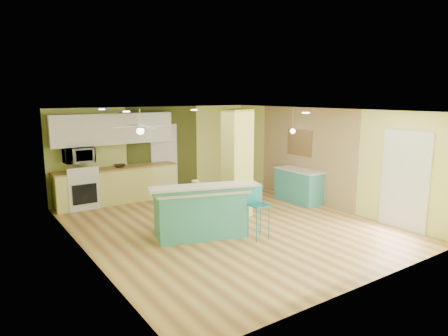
{
  "coord_description": "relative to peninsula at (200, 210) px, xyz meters",
  "views": [
    {
      "loc": [
        -4.78,
        -6.94,
        2.82
      ],
      "look_at": [
        0.21,
        0.4,
        1.19
      ],
      "focal_mm": 32.0,
      "sensor_mm": 36.0,
      "label": 1
    }
  ],
  "objects": [
    {
      "name": "bar_stool",
      "position": [
        0.87,
        -0.74,
        0.2
      ],
      "size": [
        0.38,
        0.38,
        1.07
      ],
      "rotation": [
        0.0,
        0.0,
        -0.08
      ],
      "color": "#1C7481",
      "rests_on": "floor"
    },
    {
      "name": "peninsula",
      "position": [
        0.0,
        0.0,
        0.0
      ],
      "size": [
        2.22,
        1.65,
        1.13
      ],
      "rotation": [
        0.0,
        0.0,
        -0.3
      ],
      "color": "teal",
      "rests_on": "floor"
    },
    {
      "name": "wall_back",
      "position": [
        0.8,
        3.74,
        0.73
      ],
      "size": [
        6.0,
        0.01,
        2.5
      ],
      "primitive_type": "cube",
      "color": "#DEE77C",
      "rests_on": "floor"
    },
    {
      "name": "canister",
      "position": [
        -0.08,
        0.03,
        0.54
      ],
      "size": [
        0.14,
        0.14,
        0.17
      ],
      "primitive_type": "cylinder",
      "color": "gold",
      "rests_on": "peninsula"
    },
    {
      "name": "ceiling_fan",
      "position": [
        -0.3,
        2.24,
        1.56
      ],
      "size": [
        1.41,
        1.41,
        0.61
      ],
      "color": "silver",
      "rests_on": "ceiling"
    },
    {
      "name": "floor",
      "position": [
        0.8,
        0.24,
        -0.53
      ],
      "size": [
        6.0,
        7.0,
        0.01
      ],
      "primitive_type": "cube",
      "color": "#966334",
      "rests_on": "ground"
    },
    {
      "name": "column",
      "position": [
        1.45,
        0.74,
        0.73
      ],
      "size": [
        0.55,
        0.55,
        2.5
      ],
      "primitive_type": "cube",
      "color": "#D7D964",
      "rests_on": "floor"
    },
    {
      "name": "upper_cabinets",
      "position": [
        -0.5,
        3.56,
        1.43
      ],
      "size": [
        3.2,
        0.34,
        0.8
      ],
      "primitive_type": "cube",
      "color": "white",
      "rests_on": "wall_back"
    },
    {
      "name": "kitchen_run",
      "position": [
        -0.5,
        3.44,
        -0.05
      ],
      "size": [
        3.25,
        0.63,
        0.94
      ],
      "color": "#E3E177",
      "rests_on": "floor"
    },
    {
      "name": "french_door",
      "position": [
        3.77,
        -2.06,
        0.53
      ],
      "size": [
        0.04,
        1.08,
        2.1
      ],
      "primitive_type": "cube",
      "color": "white",
      "rests_on": "floor"
    },
    {
      "name": "wood_panel",
      "position": [
        3.79,
        0.84,
        0.73
      ],
      "size": [
        0.02,
        3.4,
        2.5
      ],
      "primitive_type": "cube",
      "color": "#947A54",
      "rests_on": "floor"
    },
    {
      "name": "wall_left",
      "position": [
        -2.2,
        0.24,
        0.73
      ],
      "size": [
        0.01,
        7.0,
        2.5
      ],
      "primitive_type": "cube",
      "color": "#DEE77C",
      "rests_on": "floor"
    },
    {
      "name": "stove",
      "position": [
        -1.45,
        3.43,
        -0.06
      ],
      "size": [
        0.76,
        0.66,
        1.08
      ],
      "color": "white",
      "rests_on": "floor"
    },
    {
      "name": "pendant_lamp",
      "position": [
        3.45,
        0.99,
        1.36
      ],
      "size": [
        0.14,
        0.14,
        0.69
      ],
      "color": "silver",
      "rests_on": "ceiling"
    },
    {
      "name": "interior_door",
      "position": [
        1.0,
        3.7,
        0.48
      ],
      "size": [
        0.82,
        0.05,
        2.0
      ],
      "primitive_type": "cube",
      "color": "white",
      "rests_on": "floor"
    },
    {
      "name": "microwave",
      "position": [
        -1.45,
        3.44,
        0.83
      ],
      "size": [
        0.7,
        0.48,
        0.39
      ],
      "primitive_type": "imported",
      "color": "silver",
      "rests_on": "wall_back"
    },
    {
      "name": "wall_front",
      "position": [
        0.8,
        -3.27,
        0.73
      ],
      "size": [
        6.0,
        0.01,
        2.5
      ],
      "primitive_type": "cube",
      "color": "#DEE77C",
      "rests_on": "floor"
    },
    {
      "name": "wall_right",
      "position": [
        3.81,
        0.24,
        0.73
      ],
      "size": [
        0.01,
        7.0,
        2.5
      ],
      "primitive_type": "cube",
      "color": "#DEE77C",
      "rests_on": "floor"
    },
    {
      "name": "ceiling",
      "position": [
        0.8,
        0.24,
        1.98
      ],
      "size": [
        6.0,
        7.0,
        0.01
      ],
      "primitive_type": "cube",
      "color": "white",
      "rests_on": "wall_back"
    },
    {
      "name": "olive_accent",
      "position": [
        1.0,
        3.72,
        0.73
      ],
      "size": [
        2.2,
        0.02,
        2.5
      ],
      "primitive_type": "cube",
      "color": "#434A1D",
      "rests_on": "floor"
    },
    {
      "name": "fruit_bowl",
      "position": [
        -0.42,
        3.42,
        0.46
      ],
      "size": [
        0.32,
        0.32,
        0.08
      ],
      "primitive_type": "imported",
      "rotation": [
        0.0,
        0.0,
        -0.04
      ],
      "color": "#382216",
      "rests_on": "kitchen_run"
    },
    {
      "name": "wall_decor",
      "position": [
        3.77,
        1.04,
        1.03
      ],
      "size": [
        0.03,
        0.9,
        0.7
      ],
      "primitive_type": "cube",
      "color": "brown",
      "rests_on": "wood_panel"
    },
    {
      "name": "side_counter",
      "position": [
        3.5,
        0.77,
        -0.08
      ],
      "size": [
        0.58,
        1.37,
        0.88
      ],
      "color": "teal",
      "rests_on": "floor"
    }
  ]
}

